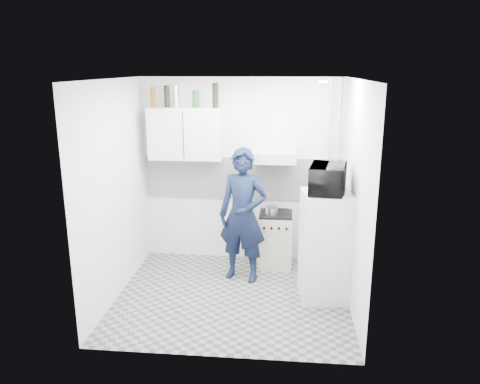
{
  "coord_description": "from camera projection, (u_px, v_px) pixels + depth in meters",
  "views": [
    {
      "loc": [
        0.6,
        -5.18,
        2.73
      ],
      "look_at": [
        0.07,
        0.3,
        1.25
      ],
      "focal_mm": 35.0,
      "sensor_mm": 36.0,
      "label": 1
    }
  ],
  "objects": [
    {
      "name": "stove",
      "position": [
        275.0,
        240.0,
        6.57
      ],
      "size": [
        0.46,
        0.46,
        0.74
      ],
      "primitive_type": "cube",
      "color": "beige",
      "rests_on": "floor"
    },
    {
      "name": "wall_back",
      "position": [
        242.0,
        171.0,
        6.61
      ],
      "size": [
        2.8,
        0.0,
        2.8
      ],
      "primitive_type": "plane",
      "rotation": [
        1.57,
        0.0,
        0.0
      ],
      "color": "white",
      "rests_on": "floor"
    },
    {
      "name": "wall_left",
      "position": [
        115.0,
        191.0,
        5.54
      ],
      "size": [
        0.0,
        2.6,
        2.6
      ],
      "primitive_type": "plane",
      "rotation": [
        1.57,
        0.0,
        1.57
      ],
      "color": "white",
      "rests_on": "floor"
    },
    {
      "name": "stove_top",
      "position": [
        276.0,
        214.0,
        6.47
      ],
      "size": [
        0.45,
        0.45,
        0.03
      ],
      "primitive_type": "cube",
      "color": "black",
      "rests_on": "stove"
    },
    {
      "name": "upper_cabinet",
      "position": [
        186.0,
        133.0,
        6.37
      ],
      "size": [
        1.0,
        0.35,
        0.7
      ],
      "primitive_type": "cube",
      "color": "silver",
      "rests_on": "wall_back"
    },
    {
      "name": "ceiling_spot_fixture",
      "position": [
        323.0,
        82.0,
        5.18
      ],
      "size": [
        0.1,
        0.1,
        0.02
      ],
      "primitive_type": "cylinder",
      "color": "white",
      "rests_on": "ceiling"
    },
    {
      "name": "canister_a",
      "position": [
        196.0,
        99.0,
        6.24
      ],
      "size": [
        0.09,
        0.09,
        0.23
      ],
      "primitive_type": "cylinder",
      "color": "#144C1E",
      "rests_on": "upper_cabinet"
    },
    {
      "name": "range_hood",
      "position": [
        274.0,
        156.0,
        6.26
      ],
      "size": [
        0.6,
        0.5,
        0.14
      ],
      "primitive_type": "cube",
      "color": "beige",
      "rests_on": "wall_back"
    },
    {
      "name": "ceiling",
      "position": [
        231.0,
        79.0,
        5.07
      ],
      "size": [
        2.8,
        2.8,
        0.0
      ],
      "primitive_type": "plane",
      "color": "white",
      "rests_on": "wall_back"
    },
    {
      "name": "saucepan",
      "position": [
        272.0,
        210.0,
        6.42
      ],
      "size": [
        0.17,
        0.17,
        0.1
      ],
      "primitive_type": "cylinder",
      "color": "silver",
      "rests_on": "stove_top"
    },
    {
      "name": "person",
      "position": [
        243.0,
        215.0,
        6.03
      ],
      "size": [
        0.72,
        0.56,
        1.75
      ],
      "primitive_type": "imported",
      "rotation": [
        0.0,
        0.0,
        -0.24
      ],
      "color": "black",
      "rests_on": "floor"
    },
    {
      "name": "pipe_a",
      "position": [
        336.0,
        174.0,
        6.41
      ],
      "size": [
        0.05,
        0.05,
        2.6
      ],
      "primitive_type": "cylinder",
      "color": "beige",
      "rests_on": "floor"
    },
    {
      "name": "fridge",
      "position": [
        325.0,
        246.0,
        5.57
      ],
      "size": [
        0.61,
        0.61,
        1.33
      ],
      "primitive_type": "cube",
      "rotation": [
        0.0,
        0.0,
        0.11
      ],
      "color": "silver",
      "rests_on": "floor"
    },
    {
      "name": "microwave",
      "position": [
        328.0,
        179.0,
        5.36
      ],
      "size": [
        0.64,
        0.48,
        0.32
      ],
      "primitive_type": "imported",
      "rotation": [
        0.0,
        0.0,
        1.42
      ],
      "color": "black",
      "rests_on": "fridge"
    },
    {
      "name": "floor",
      "position": [
        232.0,
        296.0,
        5.75
      ],
      "size": [
        2.8,
        2.8,
        0.0
      ],
      "primitive_type": "plane",
      "color": "slate",
      "rests_on": "ground"
    },
    {
      "name": "bottle_a",
      "position": [
        153.0,
        97.0,
        6.29
      ],
      "size": [
        0.06,
        0.06,
        0.27
      ],
      "primitive_type": "cylinder",
      "color": "brown",
      "rests_on": "upper_cabinet"
    },
    {
      "name": "backsplash",
      "position": [
        242.0,
        178.0,
        6.63
      ],
      "size": [
        2.74,
        0.03,
        0.6
      ],
      "primitive_type": "cube",
      "color": "white",
      "rests_on": "wall_back"
    },
    {
      "name": "bottle_e",
      "position": [
        215.0,
        95.0,
        6.2
      ],
      "size": [
        0.08,
        0.08,
        0.32
      ],
      "primitive_type": "cylinder",
      "color": "black",
      "rests_on": "upper_cabinet"
    },
    {
      "name": "wall_right",
      "position": [
        355.0,
        198.0,
        5.28
      ],
      "size": [
        0.0,
        2.6,
        2.6
      ],
      "primitive_type": "plane",
      "rotation": [
        1.57,
        0.0,
        -1.57
      ],
      "color": "white",
      "rests_on": "floor"
    },
    {
      "name": "bottle_b",
      "position": [
        167.0,
        96.0,
        6.27
      ],
      "size": [
        0.07,
        0.07,
        0.29
      ],
      "primitive_type": "cylinder",
      "color": "black",
      "rests_on": "upper_cabinet"
    },
    {
      "name": "bottle_c",
      "position": [
        175.0,
        97.0,
        6.26
      ],
      "size": [
        0.07,
        0.07,
        0.29
      ],
      "primitive_type": "cylinder",
      "color": "silver",
      "rests_on": "upper_cabinet"
    },
    {
      "name": "pipe_b",
      "position": [
        327.0,
        174.0,
        6.43
      ],
      "size": [
        0.04,
        0.04,
        2.6
      ],
      "primitive_type": "cylinder",
      "color": "beige",
      "rests_on": "floor"
    }
  ]
}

